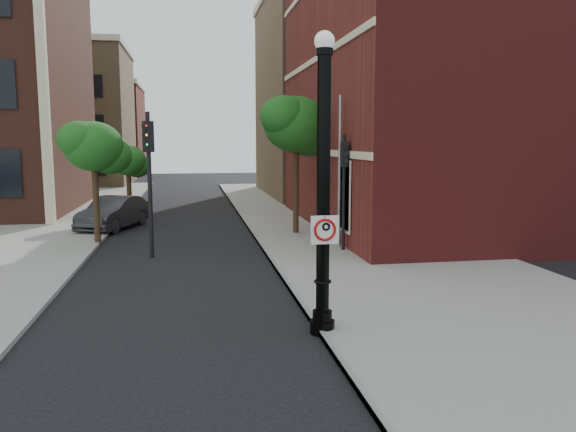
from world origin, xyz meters
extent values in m
plane|color=black|center=(0.00, 0.00, 0.00)|extent=(120.00, 120.00, 0.00)
cube|color=gray|center=(6.00, 10.00, 0.06)|extent=(8.00, 60.00, 0.12)
cube|color=gray|center=(-9.00, 18.00, 0.06)|extent=(10.00, 50.00, 0.12)
cube|color=gray|center=(2.05, 10.00, 0.07)|extent=(0.10, 60.00, 0.14)
cube|color=maroon|center=(16.00, 14.00, 6.00)|extent=(22.00, 16.00, 12.00)
cube|color=black|center=(4.96, 9.00, 2.00)|extent=(0.08, 1.40, 2.40)
cube|color=beige|center=(4.97, 14.00, 3.50)|extent=(0.06, 16.00, 0.25)
cube|color=beige|center=(4.97, 14.00, 7.50)|extent=(0.06, 16.00, 0.25)
cube|color=beige|center=(-7.00, 17.00, 7.00)|extent=(0.40, 0.40, 14.00)
cube|color=#957751|center=(-12.00, 44.00, 6.00)|extent=(12.00, 12.00, 12.00)
cube|color=maroon|center=(-12.00, 58.00, 5.00)|extent=(12.00, 12.00, 10.00)
cube|color=#957751|center=(16.00, 30.00, 7.00)|extent=(22.00, 14.00, 14.00)
cylinder|color=black|center=(2.11, 0.45, 0.14)|extent=(0.52, 0.52, 0.28)
cylinder|color=black|center=(2.11, 0.45, 0.37)|extent=(0.41, 0.41, 0.23)
cylinder|color=black|center=(2.11, 0.45, 2.95)|extent=(0.28, 0.28, 5.34)
torus|color=black|center=(2.11, 0.45, 1.11)|extent=(0.37, 0.37, 0.06)
cylinder|color=black|center=(2.11, 0.45, 5.69)|extent=(0.33, 0.33, 0.14)
sphere|color=silver|center=(2.11, 0.45, 5.90)|extent=(0.41, 0.41, 0.41)
cube|color=white|center=(2.11, 0.29, 2.21)|extent=(0.58, 0.02, 0.58)
cube|color=black|center=(2.11, 0.29, 2.47)|extent=(0.58, 0.01, 0.05)
cube|color=black|center=(2.11, 0.29, 1.94)|extent=(0.58, 0.01, 0.05)
cube|color=black|center=(1.85, 0.29, 2.21)|extent=(0.05, 0.01, 0.58)
cube|color=black|center=(2.38, 0.30, 2.21)|extent=(0.05, 0.01, 0.58)
torus|color=#B50E07|center=(2.11, 0.29, 2.21)|extent=(0.46, 0.06, 0.46)
cube|color=#B50E07|center=(2.11, 0.29, 2.21)|extent=(0.33, 0.01, 0.33)
cube|color=black|center=(2.06, 0.29, 2.21)|extent=(0.05, 0.01, 0.27)
torus|color=black|center=(2.14, 0.30, 2.27)|extent=(0.18, 0.05, 0.18)
cylinder|color=black|center=(2.11, 0.29, 2.47)|extent=(0.03, 0.02, 0.03)
imported|color=#2D2D32|center=(-3.97, 15.63, 0.74)|extent=(3.00, 4.75, 1.48)
cylinder|color=black|center=(-1.87, 8.88, 2.47)|extent=(0.14, 0.14, 4.94)
cube|color=black|center=(-1.87, 8.88, 4.11)|extent=(0.40, 0.39, 1.03)
sphere|color=#E50505|center=(-1.94, 8.72, 4.47)|extent=(0.19, 0.19, 0.19)
sphere|color=#FF8C00|center=(-1.94, 8.72, 4.16)|extent=(0.19, 0.19, 0.19)
sphere|color=#00E519|center=(-1.94, 8.72, 3.86)|extent=(0.19, 0.19, 0.19)
cylinder|color=black|center=(4.80, 8.55, 2.10)|extent=(0.12, 0.12, 4.20)
cube|color=black|center=(4.80, 8.55, 3.50)|extent=(0.30, 0.28, 0.88)
sphere|color=#E50505|center=(4.82, 8.41, 3.81)|extent=(0.16, 0.16, 0.16)
sphere|color=#FF8C00|center=(4.82, 8.41, 3.55)|extent=(0.16, 0.16, 0.16)
sphere|color=#00E519|center=(4.82, 8.41, 3.28)|extent=(0.16, 0.16, 0.16)
cylinder|color=#999999|center=(4.80, 9.13, 2.79)|extent=(0.11, 0.11, 5.58)
cylinder|color=black|center=(-4.08, 11.69, 1.76)|extent=(0.24, 0.24, 3.52)
ellipsoid|color=#144612|center=(-4.08, 11.69, 3.77)|extent=(2.21, 2.21, 1.88)
ellipsoid|color=#144612|center=(-3.58, 12.09, 3.42)|extent=(1.71, 1.71, 1.45)
ellipsoid|color=#144612|center=(-4.53, 11.38, 4.02)|extent=(1.61, 1.61, 1.37)
cylinder|color=black|center=(-3.54, 18.35, 1.40)|extent=(0.24, 0.24, 2.81)
ellipsoid|color=#144612|center=(-3.54, 18.35, 3.01)|extent=(1.77, 1.77, 1.50)
ellipsoid|color=#144612|center=(-3.14, 18.67, 2.73)|extent=(1.36, 1.36, 1.16)
ellipsoid|color=#144612|center=(-3.91, 18.10, 3.21)|extent=(1.28, 1.28, 1.09)
cylinder|color=black|center=(3.85, 12.59, 2.17)|extent=(0.24, 0.24, 4.34)
ellipsoid|color=#144612|center=(3.85, 12.59, 4.65)|extent=(2.73, 2.73, 2.32)
ellipsoid|color=#144612|center=(4.47, 13.08, 4.21)|extent=(2.11, 2.11, 1.79)
ellipsoid|color=#144612|center=(3.29, 12.21, 4.96)|extent=(1.98, 1.98, 1.69)
camera|label=1|loc=(-0.52, -10.51, 3.97)|focal=35.00mm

